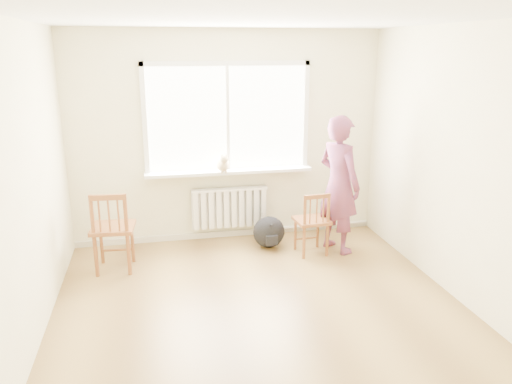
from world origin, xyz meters
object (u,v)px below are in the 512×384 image
chair_right (313,223)px  cat (223,164)px  person (339,185)px  backpack (269,232)px  chair_left (112,231)px

chair_right → cat: cat is taller
person → backpack: person is taller
chair_right → person: size_ratio=0.47×
chair_left → person: person is taller
chair_right → cat: 1.35m
person → backpack: 1.07m
chair_right → cat: size_ratio=2.10×
chair_right → backpack: chair_right is taller
chair_left → cat: (1.36, 0.62, 0.57)m
person → chair_left: bearing=66.3°
backpack → chair_right: bearing=-35.0°
person → cat: person is taller
person → chair_right: bearing=78.1°
chair_left → cat: size_ratio=2.48×
chair_right → backpack: bearing=-38.9°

